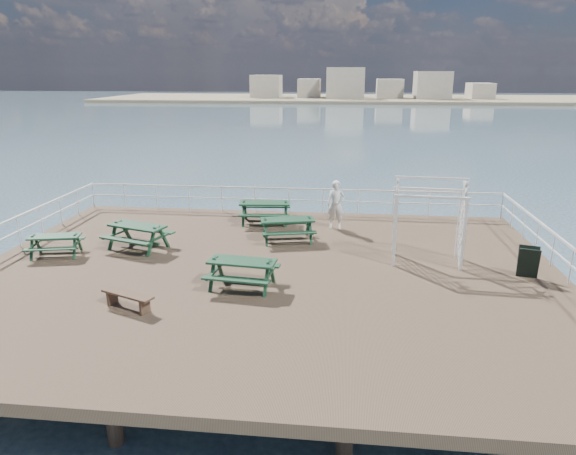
% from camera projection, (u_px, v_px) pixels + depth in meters
% --- Properties ---
extents(ground, '(18.00, 14.00, 0.30)m').
position_uv_depth(ground, '(265.00, 276.00, 15.75)').
color(ground, brown).
rests_on(ground, ground).
extents(sea_backdrop, '(300.00, 300.00, 9.20)m').
position_uv_depth(sea_backdrop, '(383.00, 95.00, 141.98)').
color(sea_backdrop, '#384F5E').
rests_on(sea_backdrop, ground).
extents(railing, '(17.77, 13.76, 1.10)m').
position_uv_depth(railing, '(274.00, 220.00, 17.90)').
color(railing, silver).
rests_on(railing, ground).
extents(picnic_table_a, '(1.85, 1.61, 0.78)m').
position_uv_depth(picnic_table_a, '(55.00, 241.00, 16.91)').
color(picnic_table_a, '#13351F').
rests_on(picnic_table_a, ground).
extents(picnic_table_b, '(2.13, 1.78, 0.98)m').
position_uv_depth(picnic_table_b, '(265.00, 208.00, 20.52)').
color(picnic_table_b, '#13351F').
rests_on(picnic_table_b, ground).
extents(picnic_table_c, '(2.20, 1.93, 0.92)m').
position_uv_depth(picnic_table_c, '(287.00, 225.00, 18.37)').
color(picnic_table_c, '#13351F').
rests_on(picnic_table_c, ground).
extents(picnic_table_d, '(2.37, 2.13, 0.96)m').
position_uv_depth(picnic_table_d, '(138.00, 231.00, 17.53)').
color(picnic_table_d, '#13351F').
rests_on(picnic_table_d, ground).
extents(picnic_table_e, '(2.03, 1.71, 0.91)m').
position_uv_depth(picnic_table_e, '(242.00, 268.00, 14.38)').
color(picnic_table_e, '#13351F').
rests_on(picnic_table_e, ground).
extents(flat_bench_far, '(1.54, 0.90, 0.43)m').
position_uv_depth(flat_bench_far, '(128.00, 297.00, 13.14)').
color(flat_bench_far, brown).
rests_on(flat_bench_far, ground).
extents(trellis_arbor, '(2.29, 1.34, 2.76)m').
position_uv_depth(trellis_arbor, '(428.00, 225.00, 16.15)').
color(trellis_arbor, silver).
rests_on(trellis_arbor, ground).
extents(sandwich_board, '(0.67, 0.57, 0.95)m').
position_uv_depth(sandwich_board, '(528.00, 263.00, 15.11)').
color(sandwich_board, black).
rests_on(sandwich_board, ground).
extents(person, '(0.72, 0.51, 1.88)m').
position_uv_depth(person, '(336.00, 205.00, 19.73)').
color(person, white).
rests_on(person, ground).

